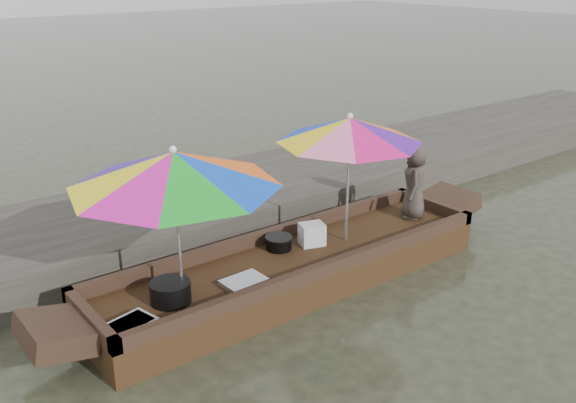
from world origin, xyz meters
TOP-DOWN VIEW (x-y plane):
  - water at (0.00, 0.00)m, footprint 80.00×80.00m
  - dock at (0.00, 2.20)m, footprint 22.00×2.20m
  - boat_hull at (0.00, 0.00)m, footprint 4.84×1.20m
  - cooking_pot at (-1.57, -0.05)m, footprint 0.40×0.40m
  - tray_crayfish at (-2.12, -0.30)m, footprint 0.50×0.40m
  - tray_scallop at (-0.81, -0.19)m, footprint 0.45×0.32m
  - charcoal_grill at (0.01, 0.29)m, footprint 0.30×0.30m
  - supply_bag at (0.40, 0.15)m, footprint 0.33×0.30m
  - vendor at (2.00, 0.02)m, footprint 0.56×0.56m
  - umbrella_bow at (-1.42, 0.00)m, footprint 2.34×2.34m
  - umbrella_stern at (0.80, 0.00)m, footprint 1.87×1.87m

SIDE VIEW (x-z plane):
  - water at x=0.00m, z-range 0.00..0.00m
  - boat_hull at x=0.00m, z-range 0.00..0.35m
  - dock at x=0.00m, z-range 0.00..0.50m
  - tray_scallop at x=-0.81m, z-range 0.35..0.41m
  - tray_crayfish at x=-2.12m, z-range 0.35..0.44m
  - charcoal_grill at x=0.01m, z-range 0.35..0.49m
  - cooking_pot at x=-1.57m, z-range 0.35..0.56m
  - supply_bag at x=0.40m, z-range 0.35..0.61m
  - vendor at x=2.00m, z-range 0.35..1.32m
  - umbrella_bow at x=-1.42m, z-range 0.35..1.90m
  - umbrella_stern at x=0.80m, z-range 0.35..1.90m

